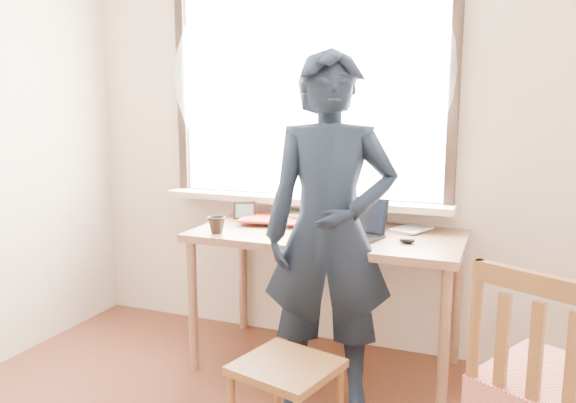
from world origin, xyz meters
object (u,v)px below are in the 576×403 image
at_px(mug_white, 325,218).
at_px(work_chair, 286,377).
at_px(desk, 327,246).
at_px(person, 330,233).
at_px(mug_dark, 217,225).
at_px(laptop, 356,227).

height_order(mug_white, work_chair, mug_white).
bearing_deg(desk, mug_white, 113.43).
xyz_separation_m(desk, person, (0.13, -0.38, 0.17)).
height_order(mug_dark, person, person).
xyz_separation_m(laptop, mug_white, (-0.24, 0.19, -0.01)).
distance_m(desk, work_chair, 0.94).
distance_m(desk, person, 0.43).
height_order(mug_dark, work_chair, mug_dark).
bearing_deg(work_chair, person, 85.24).
height_order(desk, mug_white, mug_white).
xyz_separation_m(laptop, work_chair, (-0.08, -0.82, -0.51)).
height_order(desk, person, person).
height_order(work_chair, person, person).
relative_size(desk, person, 0.84).
xyz_separation_m(mug_white, person, (0.20, -0.53, 0.04)).
distance_m(desk, mug_dark, 0.64).
xyz_separation_m(desk, mug_white, (-0.06, 0.15, 0.13)).
relative_size(mug_white, person, 0.06).
relative_size(mug_white, mug_dark, 1.11).
height_order(desk, work_chair, desk).
distance_m(desk, mug_white, 0.21).
bearing_deg(person, work_chair, -110.15).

